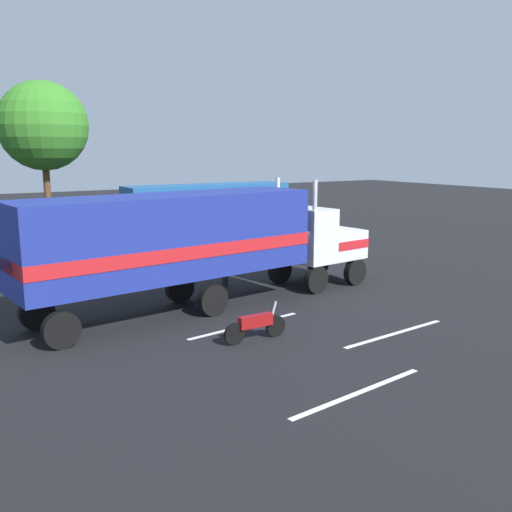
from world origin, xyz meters
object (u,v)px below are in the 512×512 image
at_px(semi_truck, 197,239).
at_px(motorcycle, 256,325).
at_px(tree_left, 43,126).
at_px(person_bystander, 224,265).
at_px(parked_bus, 208,205).

relative_size(semi_truck, motorcycle, 6.81).
bearing_deg(tree_left, motorcycle, -88.46).
xyz_separation_m(person_bystander, motorcycle, (-2.49, -6.54, -0.41)).
bearing_deg(parked_bus, person_bystander, -114.21).
relative_size(person_bystander, motorcycle, 0.77).
bearing_deg(person_bystander, semi_truck, -134.51).
bearing_deg(parked_bus, tree_left, 147.10).
distance_m(semi_truck, motorcycle, 4.57).
distance_m(person_bystander, motorcycle, 7.01).
relative_size(parked_bus, tree_left, 1.10).
bearing_deg(semi_truck, parked_bus, 61.80).
bearing_deg(semi_truck, motorcycle, -91.14).
bearing_deg(person_bystander, parked_bus, 65.79).
bearing_deg(motorcycle, person_bystander, 69.17).
bearing_deg(tree_left, person_bystander, -80.26).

